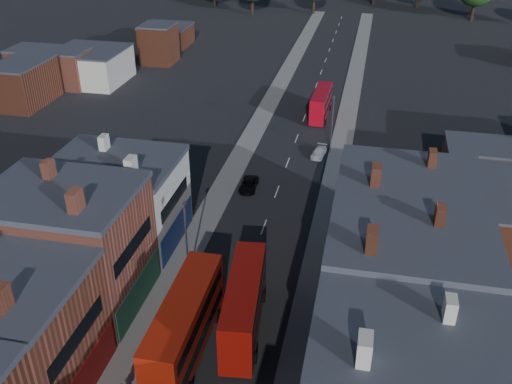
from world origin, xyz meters
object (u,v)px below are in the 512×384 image
at_px(bus_0, 185,325).
at_px(ped_3, 320,319).
at_px(car_2, 249,185).
at_px(bus_2, 321,103).
at_px(car_3, 319,152).
at_px(bus_1, 244,304).

xyz_separation_m(bus_0, ped_3, (10.06, 4.93, -1.80)).
distance_m(bus_0, car_2, 27.42).
relative_size(bus_2, ped_3, 4.97).
bearing_deg(car_2, ped_3, -65.69).
relative_size(car_3, ped_3, 1.95).
xyz_separation_m(bus_1, car_2, (-4.97, 23.66, -2.07)).
bearing_deg(ped_3, bus_2, 9.87).
bearing_deg(bus_1, car_3, 80.06).
height_order(bus_0, ped_3, bus_0).
xyz_separation_m(bus_0, bus_1, (3.86, 3.63, -0.26)).
xyz_separation_m(bus_1, car_3, (2.27, 34.61, -2.09)).
distance_m(car_2, car_3, 13.13).
distance_m(bus_0, car_3, 38.81).
bearing_deg(bus_0, car_3, 80.61).
height_order(bus_0, car_2, bus_0).
bearing_deg(bus_2, bus_0, -93.52).
relative_size(car_2, car_3, 1.09).
distance_m(bus_2, ped_3, 47.82).
relative_size(bus_2, car_2, 2.34).
bearing_deg(bus_2, car_3, -82.74).
xyz_separation_m(car_2, car_3, (7.24, 10.95, -0.02)).
relative_size(bus_2, car_3, 2.55).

